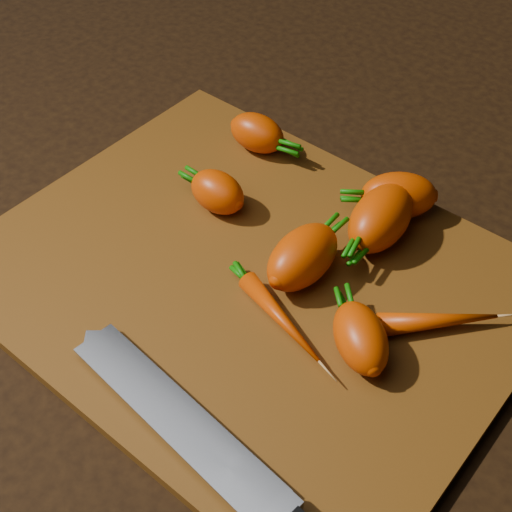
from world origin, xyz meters
The scene contains 11 objects.
ground centered at (0.00, 0.00, -0.01)m, with size 2.00×2.00×0.01m, color black.
cutting_board centered at (0.00, 0.00, 0.01)m, with size 0.50×0.40×0.01m, color brown.
carrot_0 centered at (-0.12, 0.15, 0.03)m, with size 0.07×0.04×0.04m, color #D43C00.
carrot_1 centered at (-0.09, 0.05, 0.03)m, with size 0.06×0.04×0.04m, color #D43C00.
carrot_2 centered at (0.07, 0.12, 0.04)m, with size 0.09×0.05×0.05m, color #D43C00.
carrot_3 centered at (0.04, 0.03, 0.04)m, with size 0.09×0.05×0.05m, color #D43C00.
carrot_4 centered at (0.06, 0.16, 0.04)m, with size 0.08×0.05×0.05m, color #D43C00.
carrot_5 centered at (0.13, -0.01, 0.03)m, with size 0.07×0.04×0.04m, color #D43C00.
carrot_6 centered at (0.17, 0.06, 0.02)m, with size 0.11×0.02×0.02m, color #D43C00.
carrot_7 centered at (0.06, -0.03, 0.02)m, with size 0.11×0.02×0.02m, color #D43C00.
knife centered at (0.08, -0.16, 0.02)m, with size 0.36×0.06×0.02m.
Camera 1 is at (0.29, -0.34, 0.51)m, focal length 50.00 mm.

